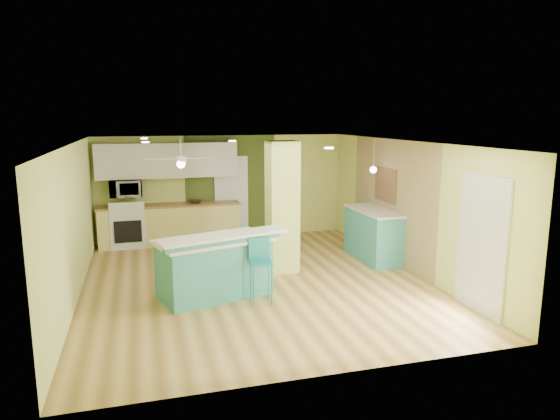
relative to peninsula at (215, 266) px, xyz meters
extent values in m
cube|color=olive|center=(0.81, 0.56, -0.53)|extent=(6.00, 7.00, 0.01)
cube|color=white|center=(0.81, 0.56, 1.98)|extent=(6.00, 7.00, 0.01)
cube|color=#D4DD76|center=(0.81, 4.06, 0.73)|extent=(6.00, 0.01, 2.50)
cube|color=#D4DD76|center=(0.81, -2.95, 0.73)|extent=(6.00, 0.01, 2.50)
cube|color=#D4DD76|center=(-2.19, 0.56, 0.73)|extent=(0.01, 7.00, 2.50)
cube|color=#D4DD76|center=(3.82, 0.56, 0.73)|extent=(0.01, 7.00, 2.50)
cube|color=#8F7751|center=(3.80, 1.16, 0.73)|extent=(0.02, 3.40, 2.50)
cube|color=#425220|center=(1.01, 4.05, 0.73)|extent=(2.20, 0.02, 2.50)
cube|color=white|center=(1.01, 4.02, 0.48)|extent=(0.82, 0.05, 2.00)
cube|color=silver|center=(3.78, -1.74, 0.53)|extent=(0.04, 1.08, 2.10)
cube|color=#C5D663|center=(1.46, 1.06, 0.73)|extent=(0.55, 0.55, 2.50)
cube|color=#D5CB6F|center=(-0.49, 3.76, -0.07)|extent=(3.20, 0.60, 0.90)
cube|color=olive|center=(-0.49, 3.76, 0.40)|extent=(3.25, 0.63, 0.04)
cube|color=silver|center=(-1.44, 3.76, -0.07)|extent=(0.76, 0.64, 0.90)
cube|color=black|center=(-1.44, 3.43, -0.10)|extent=(0.59, 0.02, 0.50)
cube|color=silver|center=(-1.44, 3.46, 0.47)|extent=(0.76, 0.06, 0.18)
cube|color=silver|center=(-0.49, 3.88, 1.43)|extent=(3.20, 0.34, 0.80)
imported|color=silver|center=(-1.44, 3.76, 0.83)|extent=(0.70, 0.48, 0.39)
cylinder|color=white|center=(-0.29, 2.56, 1.78)|extent=(0.03, 0.03, 0.40)
cylinder|color=white|center=(-0.29, 2.56, 1.58)|extent=(0.24, 0.24, 0.10)
sphere|color=white|center=(-0.29, 2.56, 1.46)|extent=(0.18, 0.18, 0.18)
cylinder|color=silver|center=(3.46, 1.31, 1.67)|extent=(0.01, 0.01, 0.62)
sphere|color=white|center=(3.46, 1.31, 1.36)|extent=(0.14, 0.14, 0.14)
cube|color=brown|center=(3.78, 1.36, 1.03)|extent=(0.03, 0.90, 0.70)
cube|color=teal|center=(-0.01, 0.02, -0.06)|extent=(1.93, 1.34, 0.93)
cube|color=beige|center=(-0.01, 0.02, 0.43)|extent=(2.05, 1.47, 0.05)
cube|color=teal|center=(0.11, -0.38, 0.52)|extent=(1.93, 0.71, 0.13)
cube|color=beige|center=(0.11, -0.38, 0.59)|extent=(2.14, 1.02, 0.04)
cylinder|color=teal|center=(0.51, -0.65, -0.19)|extent=(0.02, 0.02, 0.65)
cylinder|color=teal|center=(0.80, -0.67, -0.19)|extent=(0.02, 0.02, 0.65)
cylinder|color=teal|center=(0.53, -0.36, -0.19)|extent=(0.02, 0.02, 0.65)
cylinder|color=teal|center=(0.82, -0.38, -0.19)|extent=(0.02, 0.02, 0.65)
cube|color=teal|center=(0.66, -0.51, 0.15)|extent=(0.37, 0.37, 0.03)
cube|color=teal|center=(0.67, -0.36, 0.34)|extent=(0.35, 0.05, 0.36)
cube|color=teal|center=(3.51, 1.29, -0.01)|extent=(0.65, 1.57, 1.01)
cube|color=silver|center=(3.51, 1.29, 0.51)|extent=(0.70, 1.64, 0.04)
imported|color=#362316|center=(0.10, 3.74, 0.46)|extent=(0.33, 0.33, 0.07)
cylinder|color=yellow|center=(0.12, -0.12, 0.53)|extent=(0.16, 0.16, 0.15)
camera|label=1|loc=(-1.10, -7.91, 2.43)|focal=32.00mm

